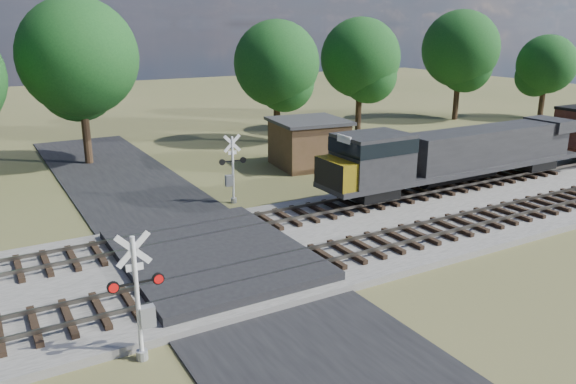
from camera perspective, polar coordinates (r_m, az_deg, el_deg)
ground at (r=23.11m, az=-7.25°, el=-7.66°), size 160.00×160.00×0.00m
ballast_bed at (r=28.45m, az=11.21°, el=-2.77°), size 140.00×10.00×0.30m
road at (r=23.09m, az=-7.25°, el=-7.56°), size 7.00×60.00×0.08m
crossing_panel at (r=23.41m, az=-7.76°, el=-6.51°), size 7.00×9.00×0.62m
track_near at (r=22.61m, az=2.08°, el=-6.94°), size 140.00×2.60×0.33m
track_far at (r=26.68m, az=-3.62°, el=-3.20°), size 140.00×2.60×0.33m
crossing_signal_near at (r=16.96m, az=-14.70°, el=-11.33°), size 1.61×0.35×3.99m
crossing_signal_far at (r=30.68m, az=-5.74°, el=1.72°), size 1.55×0.34×3.83m
equipment_shed at (r=38.78m, az=2.11°, el=5.04°), size 5.32×5.32×3.26m
treeline at (r=42.85m, az=-9.24°, el=12.69°), size 78.41×11.01×11.32m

